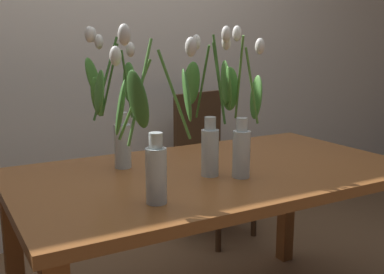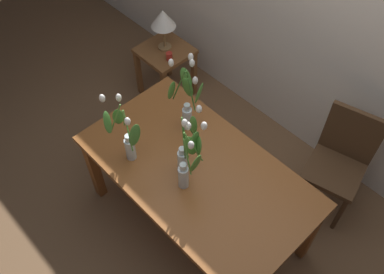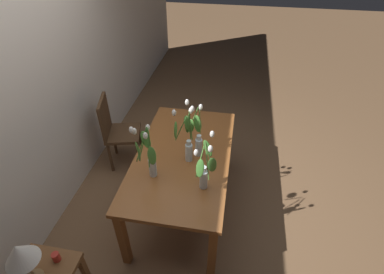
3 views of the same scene
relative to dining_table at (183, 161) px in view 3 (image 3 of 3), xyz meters
name	(u,v)px [view 3 (image 3 of 3)]	position (x,y,z in m)	size (l,w,h in m)	color
ground_plane	(184,204)	(0.00, 0.00, -0.65)	(18.00, 18.00, 0.00)	brown
room_wall_rear	(37,86)	(0.00, 1.33, 0.70)	(9.00, 0.10, 2.70)	silver
dining_table	(183,161)	(0.00, 0.00, 0.00)	(1.60, 0.90, 0.74)	brown
tulip_vase_0	(205,170)	(-0.39, -0.26, 0.30)	(0.27, 0.18, 0.56)	silver
tulip_vase_1	(148,157)	(-0.34, 0.23, 0.33)	(0.23, 0.21, 0.57)	silver
tulip_vase_2	(187,140)	(-0.04, -0.05, 0.31)	(0.18, 0.20, 0.57)	silver
tulip_vase_3	(197,138)	(0.05, -0.13, 0.27)	(0.14, 0.17, 0.57)	silver
dining_chair	(116,129)	(0.56, 0.94, -0.12)	(0.49, 0.49, 0.93)	#4C331E
table_lamp	(20,254)	(-1.26, 0.81, 0.21)	(0.22, 0.22, 0.40)	olive
pillar_candle	(56,257)	(-1.11, 0.73, -0.06)	(0.06, 0.06, 0.07)	#B72D23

